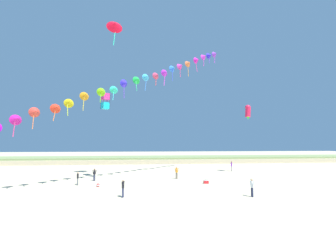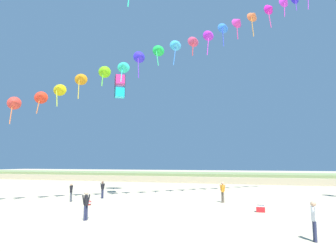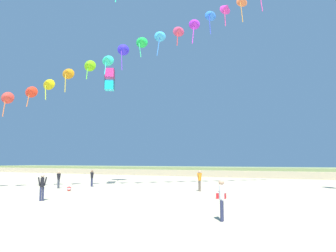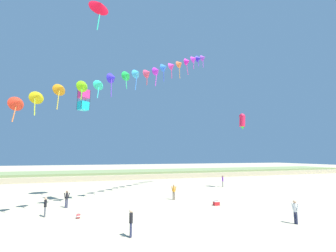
# 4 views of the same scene
# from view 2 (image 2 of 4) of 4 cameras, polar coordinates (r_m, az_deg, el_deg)

# --- Properties ---
(ground_plane) EXTENTS (240.00, 240.00, 0.00)m
(ground_plane) POSITION_cam_2_polar(r_m,az_deg,el_deg) (13.65, -7.07, -20.81)
(ground_plane) COLOR #C1B28E
(dune_ridge) EXTENTS (120.00, 12.70, 1.46)m
(dune_ridge) POSITION_cam_2_polar(r_m,az_deg,el_deg) (54.04, 12.34, -9.56)
(dune_ridge) COLOR tan
(dune_ridge) RESTS_ON ground
(person_near_right) EXTENTS (0.23, 0.59, 1.66)m
(person_near_right) POSITION_cam_2_polar(r_m,az_deg,el_deg) (14.47, 26.05, -15.48)
(person_near_right) COLOR #282D4C
(person_near_right) RESTS_ON ground
(person_mid_center) EXTENTS (0.55, 0.37, 1.69)m
(person_mid_center) POSITION_cam_2_polar(r_m,az_deg,el_deg) (25.72, 10.37, -12.02)
(person_mid_center) COLOR #726656
(person_mid_center) RESTS_ON ground
(person_far_left) EXTENTS (0.21, 0.54, 1.54)m
(person_far_left) POSITION_cam_2_polar(r_m,az_deg,el_deg) (27.11, -17.97, -11.71)
(person_far_left) COLOR #474C56
(person_far_left) RESTS_ON ground
(person_far_right) EXTENTS (0.55, 0.21, 1.57)m
(person_far_right) POSITION_cam_2_polar(r_m,az_deg,el_deg) (28.89, -12.36, -11.54)
(person_far_right) COLOR #282D4C
(person_far_right) RESTS_ON ground
(person_far_center) EXTENTS (0.25, 0.57, 1.65)m
(person_far_center) POSITION_cam_2_polar(r_m,az_deg,el_deg) (18.31, -15.36, -14.03)
(person_far_center) COLOR #282D4C
(person_far_center) RESTS_ON ground
(kite_banner_string) EXTENTS (28.64, 19.37, 22.30)m
(kite_banner_string) POSITION_cam_2_polar(r_m,az_deg,el_deg) (29.18, -0.17, 14.77)
(kite_banner_string) COLOR #C110ED
(large_kite_high_solo) EXTENTS (1.32, 1.32, 2.19)m
(large_kite_high_solo) POSITION_cam_2_polar(r_m,az_deg,el_deg) (30.21, -9.16, 7.45)
(large_kite_high_solo) COLOR #15B9D5
(beach_cooler) EXTENTS (0.58, 0.41, 0.46)m
(beach_cooler) POSITION_cam_2_polar(r_m,az_deg,el_deg) (21.60, 17.23, -14.84)
(beach_cooler) COLOR red
(beach_cooler) RESTS_ON ground
(beach_ball) EXTENTS (0.36, 0.36, 0.36)m
(beach_ball) POSITION_cam_2_polar(r_m,az_deg,el_deg) (24.70, -14.78, -13.97)
(beach_ball) COLOR red
(beach_ball) RESTS_ON ground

